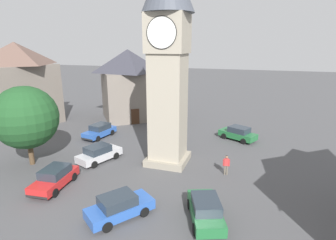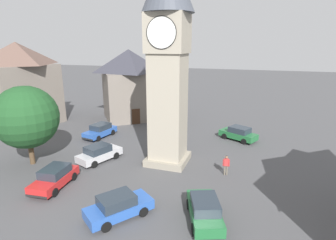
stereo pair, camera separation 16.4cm
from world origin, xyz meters
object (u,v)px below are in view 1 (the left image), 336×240
object	(u,v)px
car_silver_kerb	(100,131)
car_white_side	(99,153)
car_green_alley	(205,209)
tree	(26,118)
car_black_far	(119,206)
car_blue_kerb	(55,178)
pedestrian	(226,163)
car_red_corner	(238,133)
building_terrace_right	(20,84)
building_corner_back	(129,84)
clock_tower	(168,43)

from	to	relation	value
car_silver_kerb	car_white_side	world-z (taller)	same
car_green_alley	tree	distance (m)	16.92
car_black_far	tree	world-z (taller)	tree
car_blue_kerb	car_silver_kerb	bearing A→B (deg)	105.23
car_silver_kerb	pedestrian	distance (m)	15.79
car_white_side	tree	world-z (taller)	tree
car_red_corner	pedestrian	size ratio (longest dim) A/B	2.63
pedestrian	tree	xyz separation A→B (m)	(-16.75, -3.28, 3.30)
car_black_far	building_terrace_right	size ratio (longest dim) A/B	0.41
pedestrian	building_corner_back	xyz separation A→B (m)	(-15.41, 13.92, 3.97)
clock_tower	car_silver_kerb	bearing A→B (deg)	156.87
car_red_corner	car_white_side	bearing A→B (deg)	-139.62
car_blue_kerb	car_silver_kerb	world-z (taller)	same
clock_tower	building_corner_back	bearing A→B (deg)	127.87
car_white_side	pedestrian	xyz separation A→B (m)	(11.35, 0.87, 0.25)
tree	car_black_far	bearing A→B (deg)	-22.17
clock_tower	car_silver_kerb	distance (m)	14.28
clock_tower	car_white_side	bearing A→B (deg)	-163.45
building_terrace_right	tree	bearing A→B (deg)	-42.66
car_black_far	pedestrian	world-z (taller)	pedestrian
car_silver_kerb	pedestrian	world-z (taller)	pedestrian
clock_tower	car_blue_kerb	bearing A→B (deg)	-133.80
clock_tower	car_blue_kerb	xyz separation A→B (m)	(-6.64, -6.93, -9.68)
pedestrian	tree	size ratio (longest dim) A/B	0.24
clock_tower	building_terrace_right	size ratio (longest dim) A/B	1.68
car_white_side	pedestrian	distance (m)	11.39
car_green_alley	car_silver_kerb	bearing A→B (deg)	141.39
car_blue_kerb	tree	bearing A→B (deg)	150.43
car_red_corner	building_terrace_right	distance (m)	27.84
car_black_far	pedestrian	xyz separation A→B (m)	(5.58, 7.83, 0.25)
car_white_side	car_black_far	xyz separation A→B (m)	(5.77, -6.96, 0.00)
car_silver_kerb	building_terrace_right	size ratio (longest dim) A/B	0.41
tree	car_green_alley	bearing A→B (deg)	-11.17
car_black_far	tree	xyz separation A→B (m)	(-11.17, 4.55, 3.55)
tree	building_corner_back	xyz separation A→B (m)	(1.33, 17.20, 0.66)
pedestrian	car_black_far	bearing A→B (deg)	-125.48
car_black_far	building_corner_back	size ratio (longest dim) A/B	0.42
car_red_corner	building_terrace_right	size ratio (longest dim) A/B	0.42
car_green_alley	pedestrian	distance (m)	6.51
car_white_side	building_terrace_right	bearing A→B (deg)	155.79
car_blue_kerb	car_green_alley	world-z (taller)	same
car_blue_kerb	pedestrian	distance (m)	13.37
car_silver_kerb	car_red_corner	bearing A→B (deg)	14.66
car_green_alley	pedestrian	bearing A→B (deg)	85.49
car_white_side	building_corner_back	bearing A→B (deg)	105.36
car_silver_kerb	building_terrace_right	bearing A→B (deg)	174.71
car_blue_kerb	car_green_alley	size ratio (longest dim) A/B	0.96
car_blue_kerb	car_black_far	distance (m)	6.62
car_silver_kerb	car_black_far	size ratio (longest dim) A/B	1.01
car_blue_kerb	building_corner_back	distance (m)	20.66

